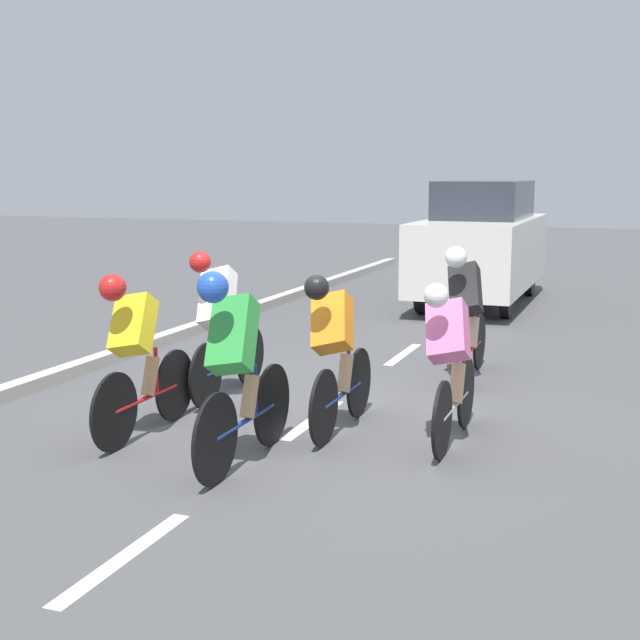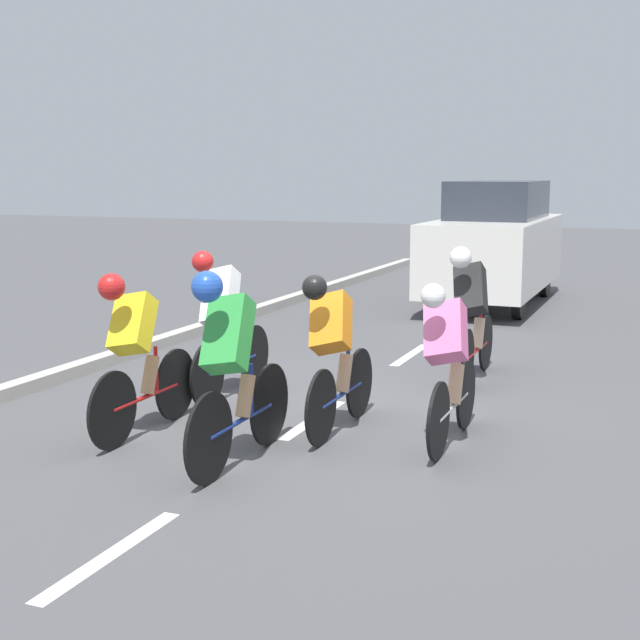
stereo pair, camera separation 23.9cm
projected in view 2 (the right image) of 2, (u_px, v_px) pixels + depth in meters
ground_plane at (319, 416)px, 8.45m from camera, size 60.00×60.00×0.00m
lane_stripe_near at (111, 554)px, 5.40m from camera, size 0.12×1.40×0.01m
lane_stripe_mid at (313, 419)px, 8.32m from camera, size 0.12×1.40×0.01m
lane_stripe_far at (410, 355)px, 11.25m from camera, size 0.12×1.40×0.01m
curb at (37, 382)px, 9.50m from camera, size 0.20×27.72×0.14m
cyclist_orange at (334, 349)px, 7.80m from camera, size 0.44×1.62×1.43m
cyclist_yellow at (136, 349)px, 7.70m from camera, size 0.41×1.67×1.46m
cyclist_white at (223, 320)px, 9.05m from camera, size 0.45×1.68×1.52m
cyclist_black at (472, 308)px, 9.77m from camera, size 0.44×1.64×1.50m
cyclist_pink at (448, 360)px, 7.44m from camera, size 0.43×1.61×1.41m
cyclist_green at (231, 362)px, 6.90m from camera, size 0.42×1.74×1.57m
support_car at (495, 243)px, 15.33m from camera, size 1.70×4.45×2.13m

